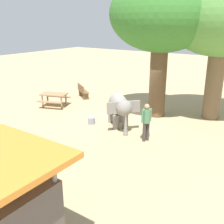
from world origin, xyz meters
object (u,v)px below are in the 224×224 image
at_px(elephant, 119,107).
at_px(shade_tree_main, 222,17).
at_px(person_handler, 146,120).
at_px(picnic_table_near, 54,97).
at_px(shade_tree_secondary, 161,16).
at_px(feed_bucket, 92,121).
at_px(wooden_bench, 82,91).

distance_m(elephant, shade_tree_main, 6.36).
bearing_deg(person_handler, shade_tree_main, -84.27).
bearing_deg(picnic_table_near, shade_tree_secondary, -1.72).
bearing_deg(elephant, shade_tree_main, 91.08).
bearing_deg(feed_bucket, elephant, -161.71).
xyz_separation_m(elephant, shade_tree_secondary, (-0.72, -2.52, 4.04)).
xyz_separation_m(elephant, feed_bucket, (1.34, 0.44, -0.84)).
bearing_deg(wooden_bench, person_handler, 5.26).
bearing_deg(picnic_table_near, elephant, -27.27).
distance_m(elephant, feed_bucket, 1.64).
distance_m(elephant, picnic_table_near, 5.00).
relative_size(person_handler, shade_tree_main, 0.23).
height_order(elephant, shade_tree_main, shade_tree_main).
height_order(elephant, person_handler, person_handler).
bearing_deg(person_handler, picnic_table_near, 12.89).
xyz_separation_m(picnic_table_near, feed_bucket, (-3.61, 1.01, -0.43)).
height_order(elephant, wooden_bench, elephant).
bearing_deg(person_handler, elephant, 2.16).
relative_size(shade_tree_secondary, feed_bucket, 19.36).
bearing_deg(shade_tree_main, elephant, 49.52).
bearing_deg(elephant, picnic_table_near, -145.01).
bearing_deg(shade_tree_main, shade_tree_secondary, 26.72).
distance_m(shade_tree_main, feed_bucket, 7.86).
distance_m(shade_tree_main, shade_tree_secondary, 2.80).
relative_size(elephant, feed_bucket, 5.91).
xyz_separation_m(shade_tree_main, picnic_table_near, (8.18, 3.21, -4.39)).
height_order(shade_tree_secondary, picnic_table_near, shade_tree_secondary).
xyz_separation_m(shade_tree_main, shade_tree_secondary, (2.50, 1.26, 0.07)).
relative_size(shade_tree_main, feed_bucket, 19.33).
height_order(shade_tree_secondary, feed_bucket, shade_tree_secondary).
bearing_deg(elephant, shade_tree_secondary, 115.56).
height_order(wooden_bench, picnic_table_near, wooden_bench).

